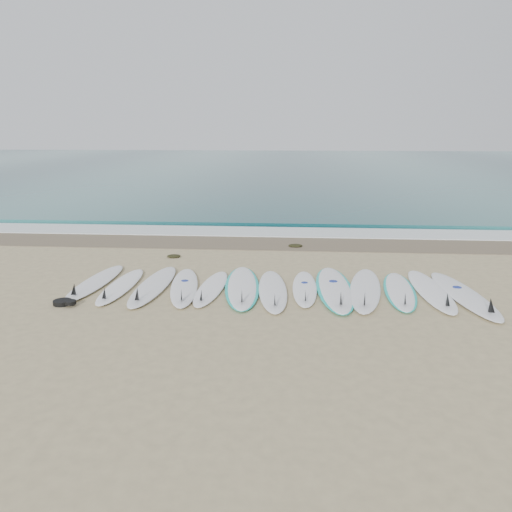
# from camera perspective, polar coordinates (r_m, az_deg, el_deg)

# --- Properties ---
(ground) EXTENTS (120.00, 120.00, 0.00)m
(ground) POSITION_cam_1_polar(r_m,az_deg,el_deg) (9.78, 2.05, -3.94)
(ground) COLOR tan
(ocean) EXTENTS (120.00, 55.00, 0.03)m
(ocean) POSITION_cam_1_polar(r_m,az_deg,el_deg) (41.89, 3.85, 10.26)
(ocean) COLOR #1F5B5E
(ocean) RESTS_ON ground
(wet_sand_band) EXTENTS (120.00, 1.80, 0.01)m
(wet_sand_band) POSITION_cam_1_polar(r_m,az_deg,el_deg) (13.73, 2.73, 1.49)
(wet_sand_band) COLOR brown
(wet_sand_band) RESTS_ON ground
(foam_band) EXTENTS (120.00, 1.40, 0.04)m
(foam_band) POSITION_cam_1_polar(r_m,az_deg,el_deg) (15.10, 2.88, 2.74)
(foam_band) COLOR silver
(foam_band) RESTS_ON ground
(wave_crest) EXTENTS (120.00, 1.00, 0.10)m
(wave_crest) POSITION_cam_1_polar(r_m,az_deg,el_deg) (16.56, 3.02, 3.89)
(wave_crest) COLOR #1F5B5E
(wave_crest) RESTS_ON ground
(surfboard_0) EXTENTS (0.65, 2.54, 0.32)m
(surfboard_0) POSITION_cam_1_polar(r_m,az_deg,el_deg) (10.60, -17.98, -2.89)
(surfboard_0) COLOR silver
(surfboard_0) RESTS_ON ground
(surfboard_1) EXTENTS (0.51, 2.38, 0.30)m
(surfboard_1) POSITION_cam_1_polar(r_m,az_deg,el_deg) (10.21, -15.28, -3.36)
(surfboard_1) COLOR white
(surfboard_1) RESTS_ON ground
(surfboard_2) EXTENTS (0.62, 2.73, 0.35)m
(surfboard_2) POSITION_cam_1_polar(r_m,az_deg,el_deg) (10.06, -11.74, -3.36)
(surfboard_2) COLOR silver
(surfboard_2) RESTS_ON ground
(surfboard_3) EXTENTS (0.93, 2.58, 0.32)m
(surfboard_3) POSITION_cam_1_polar(r_m,az_deg,el_deg) (9.90, -8.22, -3.52)
(surfboard_3) COLOR white
(surfboard_3) RESTS_ON ground
(surfboard_4) EXTENTS (0.60, 2.31, 0.29)m
(surfboard_4) POSITION_cam_1_polar(r_m,az_deg,el_deg) (9.77, -5.21, -3.70)
(surfboard_4) COLOR white
(surfboard_4) RESTS_ON ground
(surfboard_5) EXTENTS (0.95, 2.86, 0.36)m
(surfboard_5) POSITION_cam_1_polar(r_m,az_deg,el_deg) (9.83, -1.60, -3.51)
(surfboard_5) COLOR white
(surfboard_5) RESTS_ON ground
(surfboard_6) EXTENTS (0.75, 2.66, 0.34)m
(surfboard_6) POSITION_cam_1_polar(r_m,az_deg,el_deg) (9.59, 1.93, -3.97)
(surfboard_6) COLOR white
(surfboard_6) RESTS_ON ground
(surfboard_7) EXTENTS (0.49, 2.29, 0.29)m
(surfboard_7) POSITION_cam_1_polar(r_m,az_deg,el_deg) (9.78, 5.59, -3.70)
(surfboard_7) COLOR white
(surfboard_7) RESTS_ON ground
(surfboard_8) EXTENTS (0.76, 2.94, 0.37)m
(surfboard_8) POSITION_cam_1_polar(r_m,az_deg,el_deg) (9.83, 8.99, -3.68)
(surfboard_8) COLOR white
(surfboard_8) RESTS_ON ground
(surfboard_9) EXTENTS (1.01, 2.90, 0.36)m
(surfboard_9) POSITION_cam_1_polar(r_m,az_deg,el_deg) (9.85, 12.36, -3.75)
(surfboard_9) COLOR white
(surfboard_9) RESTS_ON ground
(surfboard_10) EXTENTS (0.83, 2.49, 0.31)m
(surfboard_10) POSITION_cam_1_polar(r_m,az_deg,el_deg) (9.99, 16.11, -3.84)
(surfboard_10) COLOR white
(surfboard_10) RESTS_ON ground
(surfboard_11) EXTENTS (0.62, 2.73, 0.35)m
(surfboard_11) POSITION_cam_1_polar(r_m,az_deg,el_deg) (10.14, 19.44, -3.76)
(surfboard_11) COLOR white
(surfboard_11) RESTS_ON ground
(surfboard_12) EXTENTS (0.88, 2.93, 0.37)m
(surfboard_12) POSITION_cam_1_polar(r_m,az_deg,el_deg) (10.10, 22.78, -4.13)
(surfboard_12) COLOR white
(surfboard_12) RESTS_ON ground
(seaweed_near) EXTENTS (0.34, 0.26, 0.07)m
(seaweed_near) POSITION_cam_1_polar(r_m,az_deg,el_deg) (12.39, -9.37, 0.00)
(seaweed_near) COLOR black
(seaweed_near) RESTS_ON ground
(seaweed_far) EXTENTS (0.38, 0.29, 0.07)m
(seaweed_far) POSITION_cam_1_polar(r_m,az_deg,el_deg) (13.32, 4.52, 1.20)
(seaweed_far) COLOR black
(seaweed_far) RESTS_ON ground
(leash_coil) EXTENTS (0.46, 0.36, 0.11)m
(leash_coil) POSITION_cam_1_polar(r_m,az_deg,el_deg) (9.62, -21.08, -4.96)
(leash_coil) COLOR black
(leash_coil) RESTS_ON ground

